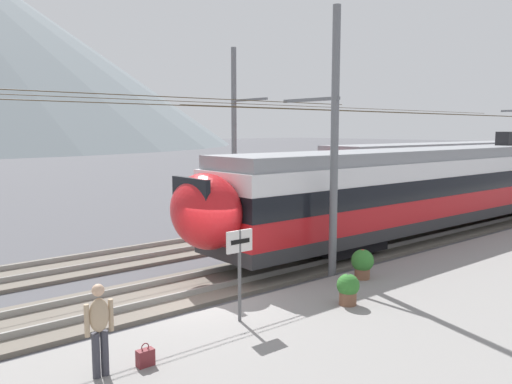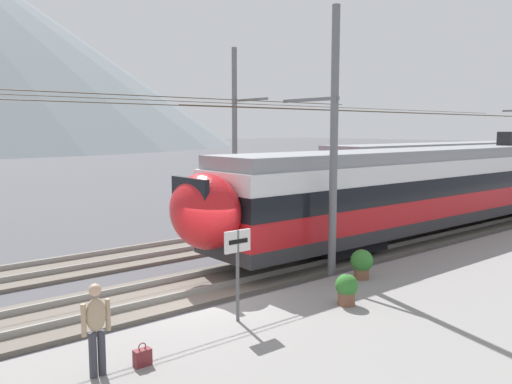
{
  "view_description": "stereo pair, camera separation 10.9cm",
  "coord_description": "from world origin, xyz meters",
  "px_view_note": "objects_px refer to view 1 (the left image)",
  "views": [
    {
      "loc": [
        -7.35,
        -11.04,
        4.66
      ],
      "look_at": [
        4.89,
        3.8,
        2.34
      ],
      "focal_mm": 36.46,
      "sensor_mm": 36.0,
      "label": 1
    },
    {
      "loc": [
        -7.26,
        -11.11,
        4.66
      ],
      "look_at": [
        4.89,
        3.8,
        2.34
      ],
      "focal_mm": 36.46,
      "sensor_mm": 36.0,
      "label": 2
    }
  ],
  "objects_px": {
    "train_far_track": "(488,165)",
    "platform_sign": "(239,255)",
    "potted_plant_by_shelter": "(362,262)",
    "catenary_mast_mid": "(331,144)",
    "passenger_walking": "(99,325)",
    "train_near_platform": "(455,182)",
    "potted_plant_platform_edge": "(348,288)",
    "handbag_beside_passenger": "(145,357)",
    "catenary_mast_far_side": "(236,137)"
  },
  "relations": [
    {
      "from": "passenger_walking",
      "to": "potted_plant_by_shelter",
      "type": "xyz_separation_m",
      "value": [
        8.41,
        0.96,
        -0.45
      ]
    },
    {
      "from": "passenger_walking",
      "to": "potted_plant_platform_edge",
      "type": "distance_m",
      "value": 6.34
    },
    {
      "from": "train_near_platform",
      "to": "potted_plant_platform_edge",
      "type": "xyz_separation_m",
      "value": [
        -12.54,
        -4.31,
        -1.49
      ]
    },
    {
      "from": "passenger_walking",
      "to": "handbag_beside_passenger",
      "type": "height_order",
      "value": "passenger_walking"
    },
    {
      "from": "passenger_walking",
      "to": "train_near_platform",
      "type": "bearing_deg",
      "value": 12.07
    },
    {
      "from": "train_far_track",
      "to": "catenary_mast_mid",
      "type": "bearing_deg",
      "value": -164.15
    },
    {
      "from": "platform_sign",
      "to": "catenary_mast_far_side",
      "type": "bearing_deg",
      "value": 53.01
    },
    {
      "from": "catenary_mast_mid",
      "to": "potted_plant_platform_edge",
      "type": "distance_m",
      "value": 4.65
    },
    {
      "from": "train_far_track",
      "to": "platform_sign",
      "type": "relative_size",
      "value": 15.86
    },
    {
      "from": "potted_plant_platform_edge",
      "to": "potted_plant_by_shelter",
      "type": "xyz_separation_m",
      "value": [
        2.09,
        1.24,
        0.06
      ]
    },
    {
      "from": "train_near_platform",
      "to": "potted_plant_by_shelter",
      "type": "height_order",
      "value": "train_near_platform"
    },
    {
      "from": "potted_plant_platform_edge",
      "to": "platform_sign",
      "type": "bearing_deg",
      "value": 163.08
    },
    {
      "from": "train_near_platform",
      "to": "handbag_beside_passenger",
      "type": "bearing_deg",
      "value": -167.02
    },
    {
      "from": "platform_sign",
      "to": "potted_plant_by_shelter",
      "type": "relative_size",
      "value": 2.42
    },
    {
      "from": "catenary_mast_mid",
      "to": "train_far_track",
      "type": "bearing_deg",
      "value": 15.85
    },
    {
      "from": "potted_plant_by_shelter",
      "to": "catenary_mast_mid",
      "type": "bearing_deg",
      "value": 98.91
    },
    {
      "from": "catenary_mast_mid",
      "to": "catenary_mast_far_side",
      "type": "bearing_deg",
      "value": 71.13
    },
    {
      "from": "train_near_platform",
      "to": "train_far_track",
      "type": "xyz_separation_m",
      "value": [
        12.31,
        4.59,
        0.0
      ]
    },
    {
      "from": "train_near_platform",
      "to": "train_far_track",
      "type": "height_order",
      "value": "same"
    },
    {
      "from": "train_near_platform",
      "to": "potted_plant_by_shelter",
      "type": "relative_size",
      "value": 33.55
    },
    {
      "from": "train_near_platform",
      "to": "catenary_mast_far_side",
      "type": "height_order",
      "value": "catenary_mast_far_side"
    },
    {
      "from": "platform_sign",
      "to": "handbag_beside_passenger",
      "type": "xyz_separation_m",
      "value": [
        -2.75,
        -0.69,
        -1.39
      ]
    },
    {
      "from": "train_far_track",
      "to": "handbag_beside_passenger",
      "type": "distance_m",
      "value": 31.65
    },
    {
      "from": "catenary_mast_far_side",
      "to": "potted_plant_platform_edge",
      "type": "bearing_deg",
      "value": -113.85
    },
    {
      "from": "handbag_beside_passenger",
      "to": "potted_plant_platform_edge",
      "type": "relative_size",
      "value": 0.56
    },
    {
      "from": "platform_sign",
      "to": "potted_plant_platform_edge",
      "type": "xyz_separation_m",
      "value": [
        2.77,
        -0.84,
        -1.11
      ]
    },
    {
      "from": "train_far_track",
      "to": "catenary_mast_far_side",
      "type": "distance_m",
      "value": 20.23
    },
    {
      "from": "catenary_mast_mid",
      "to": "platform_sign",
      "type": "distance_m",
      "value": 5.48
    },
    {
      "from": "handbag_beside_passenger",
      "to": "passenger_walking",
      "type": "bearing_deg",
      "value": 170.74
    },
    {
      "from": "catenary_mast_far_side",
      "to": "train_near_platform",
      "type": "bearing_deg",
      "value": -40.68
    },
    {
      "from": "train_near_platform",
      "to": "catenary_mast_far_side",
      "type": "distance_m",
      "value": 10.38
    },
    {
      "from": "platform_sign",
      "to": "passenger_walking",
      "type": "relative_size",
      "value": 1.25
    },
    {
      "from": "platform_sign",
      "to": "potted_plant_by_shelter",
      "type": "xyz_separation_m",
      "value": [
        4.86,
        0.4,
        -1.06
      ]
    },
    {
      "from": "catenary_mast_mid",
      "to": "potted_plant_by_shelter",
      "type": "relative_size",
      "value": 43.72
    },
    {
      "from": "platform_sign",
      "to": "potted_plant_platform_edge",
      "type": "relative_size",
      "value": 2.68
    },
    {
      "from": "passenger_walking",
      "to": "potted_plant_by_shelter",
      "type": "bearing_deg",
      "value": 6.5
    },
    {
      "from": "platform_sign",
      "to": "passenger_walking",
      "type": "height_order",
      "value": "platform_sign"
    },
    {
      "from": "train_near_platform",
      "to": "potted_plant_platform_edge",
      "type": "relative_size",
      "value": 37.15
    },
    {
      "from": "train_near_platform",
      "to": "potted_plant_by_shelter",
      "type": "bearing_deg",
      "value": -163.62
    },
    {
      "from": "train_far_track",
      "to": "catenary_mast_mid",
      "type": "relative_size",
      "value": 0.88
    },
    {
      "from": "handbag_beside_passenger",
      "to": "potted_plant_platform_edge",
      "type": "xyz_separation_m",
      "value": [
        5.52,
        -0.15,
        0.28
      ]
    },
    {
      "from": "train_far_track",
      "to": "potted_plant_platform_edge",
      "type": "xyz_separation_m",
      "value": [
        -24.85,
        -8.9,
        -1.49
      ]
    },
    {
      "from": "passenger_walking",
      "to": "potted_plant_platform_edge",
      "type": "height_order",
      "value": "passenger_walking"
    },
    {
      "from": "catenary_mast_mid",
      "to": "passenger_walking",
      "type": "bearing_deg",
      "value": -165.65
    },
    {
      "from": "catenary_mast_far_side",
      "to": "catenary_mast_mid",
      "type": "bearing_deg",
      "value": -108.87
    },
    {
      "from": "train_near_platform",
      "to": "platform_sign",
      "type": "distance_m",
      "value": 15.7
    },
    {
      "from": "catenary_mast_far_side",
      "to": "potted_plant_platform_edge",
      "type": "distance_m",
      "value": 12.49
    },
    {
      "from": "train_near_platform",
      "to": "catenary_mast_mid",
      "type": "relative_size",
      "value": 0.77
    },
    {
      "from": "potted_plant_by_shelter",
      "to": "train_near_platform",
      "type": "bearing_deg",
      "value": 16.38
    },
    {
      "from": "train_near_platform",
      "to": "catenary_mast_mid",
      "type": "height_order",
      "value": "catenary_mast_mid"
    }
  ]
}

